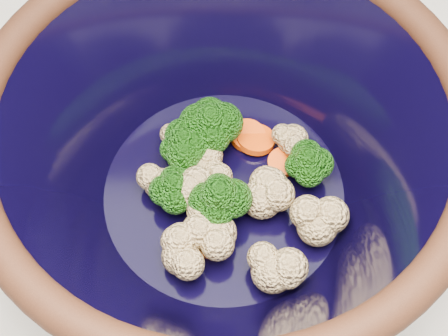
{
  "coord_description": "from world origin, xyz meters",
  "views": [
    {
      "loc": [
        -0.07,
        -0.12,
        1.38
      ],
      "look_at": [
        -0.07,
        0.12,
        0.97
      ],
      "focal_mm": 50.0,
      "sensor_mm": 36.0,
      "label": 1
    }
  ],
  "objects": [
    {
      "name": "vegetable_pile",
      "position": [
        -0.07,
        0.11,
        0.96
      ],
      "size": [
        0.15,
        0.16,
        0.05
      ],
      "color": "#608442",
      "rests_on": "mixing_bowl"
    },
    {
      "name": "mixing_bowl",
      "position": [
        -0.07,
        0.12,
        0.98
      ],
      "size": [
        0.43,
        0.43,
        0.15
      ],
      "rotation": [
        0.0,
        0.0,
        0.36
      ],
      "color": "black",
      "rests_on": "counter"
    }
  ]
}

